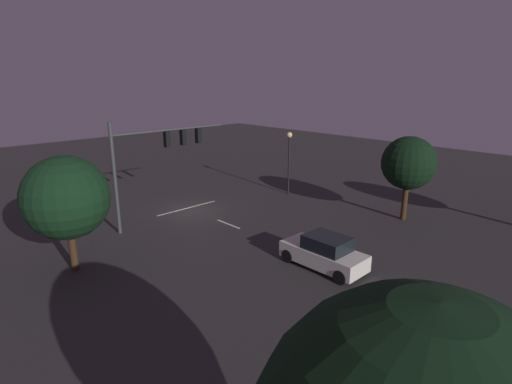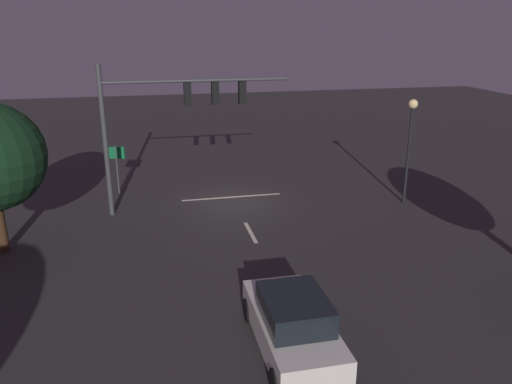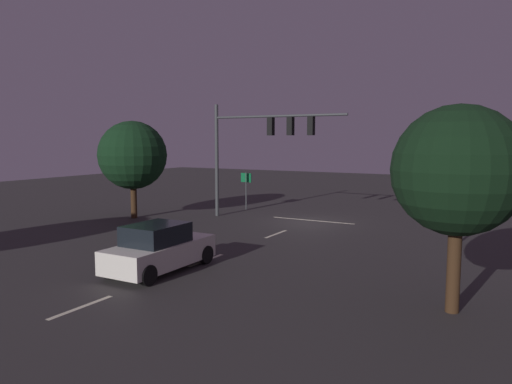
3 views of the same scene
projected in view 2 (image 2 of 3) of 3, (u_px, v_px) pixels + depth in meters
The scene contains 8 objects.
ground_plane at pixel (234, 201), 24.69m from camera, with size 80.00×80.00×0.00m, color #2D2B2B.
traffic_signal_assembly at pixel (173, 109), 22.07m from camera, with size 8.25×0.47×6.70m.
lane_dash_far at pixel (251, 232), 20.99m from camera, with size 2.20×0.16×0.01m, color beige.
lane_dash_mid at pixel (291, 308), 15.43m from camera, with size 2.20×0.16×0.01m, color beige.
stop_bar at pixel (232, 197), 25.25m from camera, with size 5.00×0.16×0.01m, color beige.
car_approaching at pixel (293, 324), 13.19m from camera, with size 1.90×4.37×1.70m.
street_lamp_left_kerb at pixel (410, 132), 23.39m from camera, with size 0.44×0.44×5.02m.
route_sign at pixel (116, 159), 25.36m from camera, with size 0.89×0.27×2.47m.
Camera 2 is at (3.97, 22.94, 8.31)m, focal length 35.22 mm.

